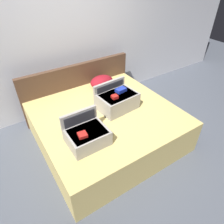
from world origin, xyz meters
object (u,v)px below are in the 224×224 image
(bed, at_px, (107,126))
(pillow_near_headboard, at_px, (102,82))
(hard_case_large, at_px, (117,100))
(hard_case_medium, at_px, (87,135))

(bed, xyz_separation_m, pillow_near_headboard, (0.33, 0.69, 0.37))
(hard_case_large, bearing_deg, hard_case_medium, -155.29)
(bed, xyz_separation_m, hard_case_medium, (-0.51, -0.37, 0.38))
(hard_case_medium, relative_size, pillow_near_headboard, 1.14)
(hard_case_medium, bearing_deg, hard_case_large, 28.97)
(bed, xyz_separation_m, hard_case_large, (0.19, 0.03, 0.41))
(hard_case_large, relative_size, pillow_near_headboard, 1.41)
(bed, distance_m, hard_case_large, 0.45)
(hard_case_medium, bearing_deg, bed, 35.47)
(bed, distance_m, pillow_near_headboard, 0.85)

